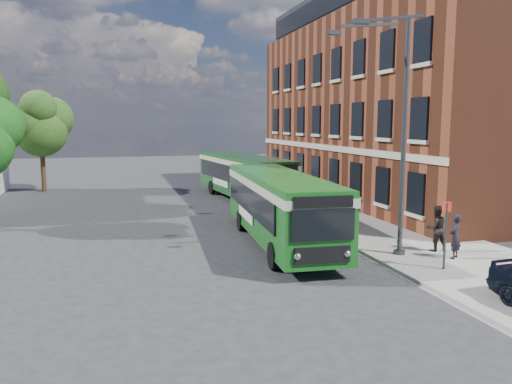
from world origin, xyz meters
name	(u,v)px	position (x,y,z in m)	size (l,w,h in m)	color
ground	(257,254)	(0.00, 0.00, 0.00)	(120.00, 120.00, 0.00)	#29292C
pavement	(334,210)	(7.00, 8.00, 0.07)	(6.00, 48.00, 0.15)	gray
kerb_line	(285,214)	(3.95, 8.00, 0.01)	(0.12, 48.00, 0.01)	beige
brick_office	(406,97)	(14.00, 12.00, 6.97)	(12.10, 26.00, 14.20)	brown
street_lamp	(395,134)	(4.84, -2.00, 4.79)	(2.96, 2.38, 9.00)	#3A3D3F
bus_stop_sign	(446,231)	(5.60, -4.20, 1.51)	(0.35, 0.08, 2.52)	#3A3D3F
bus_front	(279,202)	(1.44, 1.53, 1.83)	(3.29, 11.54, 3.02)	#17621B
bus_rear	(243,173)	(2.94, 13.83, 1.83)	(3.90, 12.64, 3.02)	#1B5120
pedestrian_a	(455,236)	(6.85, -3.11, 0.99)	(0.62, 0.40, 1.69)	black
pedestrian_b	(436,228)	(6.84, -1.95, 1.07)	(0.89, 0.69, 1.83)	black
tree_right	(41,123)	(-10.59, 21.96, 5.14)	(4.49, 4.27, 7.58)	#342013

